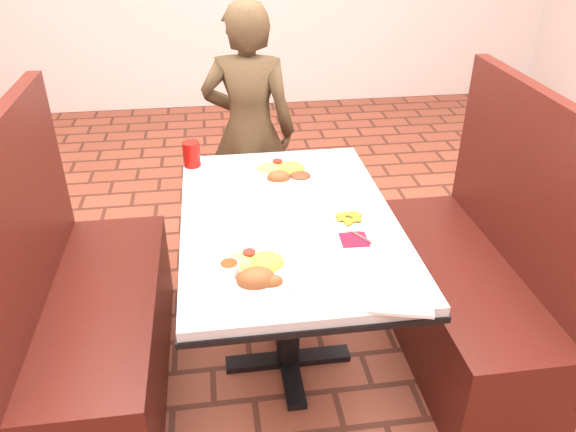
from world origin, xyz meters
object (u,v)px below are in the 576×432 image
object	(u,v)px
far_dinner_plate	(285,170)
plantain_plate	(350,219)
booth_bench_right	(470,287)
booth_bench_left	(90,321)
dining_table	(288,237)
diner_person	(249,132)
red_tumbler	(191,154)
near_dinner_plate	(256,267)

from	to	relation	value
far_dinner_plate	plantain_plate	xyz separation A→B (m)	(0.19, -0.42, -0.02)
booth_bench_right	booth_bench_left	bearing A→B (deg)	180.00
dining_table	booth_bench_left	size ratio (longest dim) A/B	1.01
diner_person	far_dinner_plate	size ratio (longest dim) A/B	4.62
booth_bench_left	diner_person	size ratio (longest dim) A/B	0.87
booth_bench_left	red_tumbler	distance (m)	0.82
dining_table	red_tumbler	size ratio (longest dim) A/B	10.73
booth_bench_left	far_dinner_plate	world-z (taller)	booth_bench_left
dining_table	far_dinner_plate	xyz separation A→B (m)	(0.03, 0.34, 0.12)
near_dinner_plate	diner_person	bearing A→B (deg)	86.32
near_dinner_plate	plantain_plate	bearing A→B (deg)	37.31
booth_bench_right	far_dinner_plate	xyz separation A→B (m)	(-0.76, 0.34, 0.45)
diner_person	plantain_plate	size ratio (longest dim) A/B	8.59
near_dinner_plate	red_tumbler	world-z (taller)	red_tumbler
plantain_plate	red_tumbler	xyz separation A→B (m)	(-0.58, 0.58, 0.05)
diner_person	near_dinner_plate	xyz separation A→B (m)	(-0.09, -1.39, 0.09)
dining_table	far_dinner_plate	bearing A→B (deg)	84.24
diner_person	far_dinner_plate	xyz separation A→B (m)	(0.10, -0.69, 0.09)
red_tumbler	near_dinner_plate	bearing A→B (deg)	-76.54
dining_table	diner_person	xyz separation A→B (m)	(-0.06, 1.03, 0.03)
booth_bench_right	dining_table	bearing A→B (deg)	180.00
booth_bench_left	red_tumbler	world-z (taller)	booth_bench_left
diner_person	red_tumbler	xyz separation A→B (m)	(-0.30, -0.53, 0.12)
booth_bench_left	red_tumbler	size ratio (longest dim) A/B	10.63
booth_bench_left	diner_person	world-z (taller)	diner_person
near_dinner_plate	far_dinner_plate	bearing A→B (deg)	74.97
booth_bench_right	red_tumbler	distance (m)	1.35
red_tumbler	booth_bench_left	bearing A→B (deg)	-131.05
dining_table	booth_bench_right	distance (m)	0.86
booth_bench_left	booth_bench_right	world-z (taller)	same
dining_table	red_tumbler	world-z (taller)	red_tumbler
dining_table	near_dinner_plate	bearing A→B (deg)	-113.21
booth_bench_right	near_dinner_plate	xyz separation A→B (m)	(-0.95, -0.36, 0.45)
booth_bench_right	far_dinner_plate	bearing A→B (deg)	155.83
booth_bench_left	booth_bench_right	distance (m)	1.60
booth_bench_left	near_dinner_plate	world-z (taller)	booth_bench_left
diner_person	red_tumbler	bearing A→B (deg)	73.62
dining_table	diner_person	world-z (taller)	diner_person
booth_bench_right	red_tumbler	world-z (taller)	booth_bench_right
near_dinner_plate	plantain_plate	size ratio (longest dim) A/B	1.78
dining_table	near_dinner_plate	world-z (taller)	near_dinner_plate
far_dinner_plate	red_tumbler	xyz separation A→B (m)	(-0.39, 0.16, 0.03)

